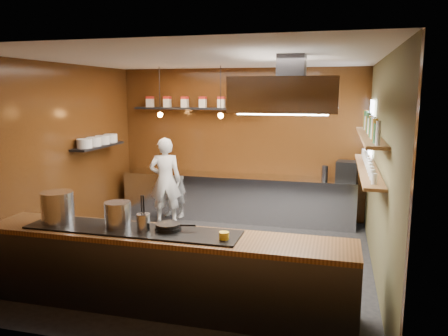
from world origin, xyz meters
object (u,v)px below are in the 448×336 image
(stockpot_large, at_px, (57,207))
(stockpot_small, at_px, (118,214))
(espresso_machine, at_px, (347,171))
(chef, at_px, (165,180))
(extractor_hood, at_px, (291,94))

(stockpot_large, xyz_separation_m, stockpot_small, (0.80, 0.03, -0.04))
(espresso_machine, height_order, chef, chef)
(stockpot_small, height_order, chef, chef)
(stockpot_small, relative_size, espresso_machine, 0.85)
(chef, bearing_deg, stockpot_large, 69.37)
(extractor_hood, distance_m, espresso_machine, 3.02)
(extractor_hood, distance_m, chef, 3.69)
(stockpot_large, height_order, chef, chef)
(stockpot_large, height_order, stockpot_small, stockpot_large)
(extractor_hood, xyz_separation_m, espresso_machine, (0.80, 2.55, -1.42))
(stockpot_large, relative_size, stockpot_small, 1.24)
(extractor_hood, bearing_deg, stockpot_small, -148.69)
(extractor_hood, distance_m, stockpot_large, 3.26)
(extractor_hood, height_order, espresso_machine, extractor_hood)
(extractor_hood, relative_size, stockpot_small, 6.30)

